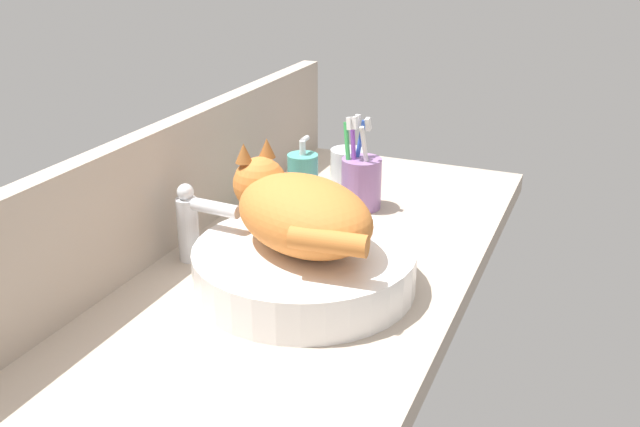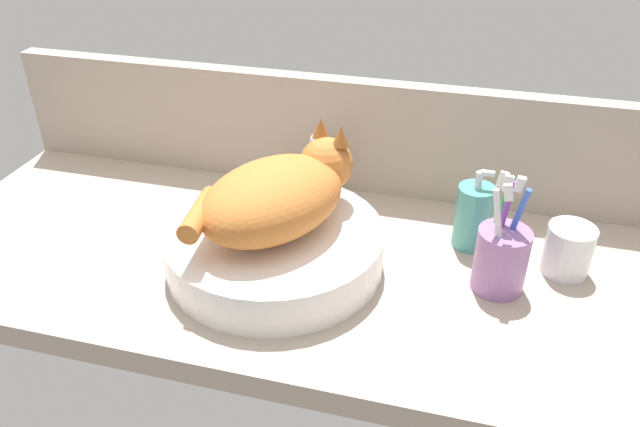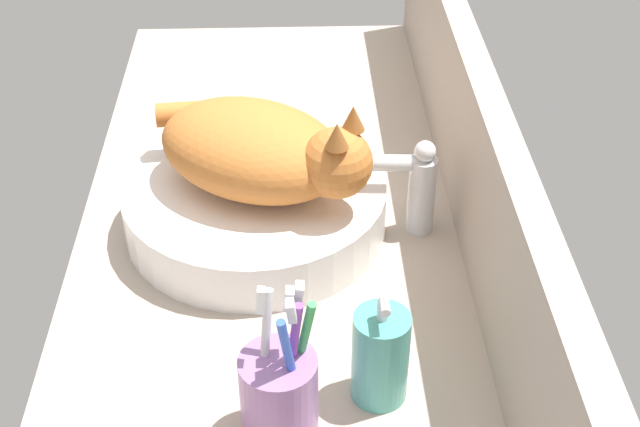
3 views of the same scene
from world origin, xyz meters
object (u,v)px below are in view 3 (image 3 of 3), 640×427
cat (262,150)px  faucet (414,183)px  toothbrush_cup (284,393)px  sink_basin (255,206)px  soap_dispenser (380,356)px

cat → faucet: cat is taller
cat → toothbrush_cup: 34.75cm
cat → toothbrush_cup: size_ratio=1.61×
sink_basin → cat: bearing=64.4°
faucet → toothbrush_cup: size_ratio=0.73×
cat → toothbrush_cup: (33.95, 2.49, -6.97)cm
sink_basin → toothbrush_cup: bearing=6.2°
sink_basin → cat: cat is taller
sink_basin → soap_dispenser: soap_dispenser is taller
cat → soap_dispenser: (29.35, 12.57, -6.87)cm
sink_basin → cat: 9.23cm
faucet → soap_dispenser: size_ratio=0.95×
faucet → toothbrush_cup: bearing=-26.8°
sink_basin → cat: (0.59, 1.23, 9.12)cm
faucet → soap_dispenser: soap_dispenser is taller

